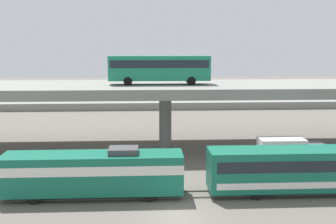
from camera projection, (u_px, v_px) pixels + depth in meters
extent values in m
plane|color=#605B54|center=(177.00, 215.00, 29.03)|extent=(260.00, 260.00, 0.00)
cube|color=#59544C|center=(174.00, 198.00, 32.25)|extent=(110.00, 0.12, 0.12)
cube|color=#59544C|center=(173.00, 191.00, 33.67)|extent=(110.00, 0.12, 0.12)
cube|color=#14664C|center=(93.00, 173.00, 32.29)|extent=(14.71, 3.00, 3.20)
cube|color=silver|center=(93.00, 166.00, 32.19)|extent=(14.71, 3.04, 0.77)
cone|color=silver|center=(3.00, 178.00, 31.97)|extent=(2.01, 2.85, 2.85)
cube|color=black|center=(20.00, 163.00, 31.84)|extent=(2.01, 2.70, 1.02)
cube|color=#3F3F42|center=(124.00, 151.00, 32.11)|extent=(2.40, 1.80, 0.50)
cylinder|color=black|center=(33.00, 199.00, 30.99)|extent=(0.96, 0.18, 0.96)
cylinder|color=black|center=(42.00, 187.00, 33.65)|extent=(0.96, 0.18, 0.96)
cylinder|color=black|center=(149.00, 196.00, 31.46)|extent=(0.96, 0.18, 0.96)
cylinder|color=black|center=(149.00, 185.00, 34.12)|extent=(0.96, 0.18, 0.96)
cube|color=#14664C|center=(336.00, 168.00, 33.31)|extent=(21.72, 3.00, 3.40)
cube|color=black|center=(336.00, 161.00, 33.21)|extent=(20.85, 3.04, 0.95)
cube|color=silver|center=(335.00, 179.00, 33.47)|extent=(20.85, 3.04, 0.54)
cylinder|color=black|center=(257.00, 194.00, 31.90)|extent=(0.92, 0.18, 0.92)
cylinder|color=black|center=(249.00, 183.00, 34.56)|extent=(0.92, 0.18, 0.92)
cube|color=gray|center=(165.00, 89.00, 47.52)|extent=(96.00, 12.62, 1.17)
cylinder|color=gray|center=(165.00, 121.00, 48.17)|extent=(1.50, 1.50, 6.66)
cube|color=#197A56|center=(159.00, 68.00, 46.77)|extent=(12.00, 2.55, 2.90)
cube|color=black|center=(159.00, 64.00, 46.68)|extent=(11.52, 2.59, 0.93)
cube|color=black|center=(209.00, 65.00, 47.01)|extent=(0.08, 2.30, 1.74)
cylinder|color=black|center=(189.00, 79.00, 48.39)|extent=(1.00, 0.26, 1.00)
cylinder|color=black|center=(191.00, 81.00, 46.00)|extent=(1.00, 0.26, 1.00)
cylinder|color=black|center=(129.00, 80.00, 48.01)|extent=(1.00, 0.26, 1.00)
cylinder|color=black|center=(128.00, 81.00, 45.63)|extent=(1.00, 0.26, 1.00)
cube|color=#515459|center=(314.00, 153.00, 40.57)|extent=(2.00, 2.30, 2.00)
cube|color=silver|center=(281.00, 151.00, 40.34)|extent=(4.60, 2.30, 2.60)
cylinder|color=black|center=(307.00, 160.00, 41.80)|extent=(0.88, 0.28, 0.88)
cylinder|color=black|center=(315.00, 166.00, 39.64)|extent=(0.88, 0.28, 0.88)
cylinder|color=black|center=(268.00, 160.00, 41.58)|extent=(0.88, 0.28, 0.88)
cylinder|color=black|center=(274.00, 166.00, 39.43)|extent=(0.88, 0.28, 0.88)
cube|color=gray|center=(158.00, 102.00, 83.07)|extent=(74.70, 13.87, 1.46)
cube|color=black|center=(265.00, 94.00, 84.15)|extent=(4.69, 1.86, 0.70)
cube|color=#1E232B|center=(264.00, 92.00, 84.04)|extent=(2.06, 1.63, 0.48)
cylinder|color=black|center=(270.00, 95.00, 85.15)|extent=(0.64, 0.20, 0.64)
cylinder|color=black|center=(273.00, 97.00, 83.41)|extent=(0.64, 0.20, 0.64)
cylinder|color=black|center=(257.00, 96.00, 85.00)|extent=(0.64, 0.20, 0.64)
cylinder|color=black|center=(259.00, 97.00, 83.27)|extent=(0.64, 0.20, 0.64)
cube|color=#0C4C26|center=(95.00, 96.00, 81.68)|extent=(4.34, 1.81, 0.70)
cube|color=#1E232B|center=(94.00, 93.00, 81.57)|extent=(1.91, 1.59, 0.48)
cylinder|color=black|center=(102.00, 97.00, 82.65)|extent=(0.64, 0.20, 0.64)
cylinder|color=black|center=(101.00, 98.00, 80.95)|extent=(0.64, 0.20, 0.64)
cylinder|color=black|center=(89.00, 97.00, 82.51)|extent=(0.64, 0.20, 0.64)
cylinder|color=black|center=(88.00, 98.00, 80.82)|extent=(0.64, 0.20, 0.64)
cube|color=maroon|center=(30.00, 96.00, 81.06)|extent=(4.10, 1.72, 0.70)
cube|color=#1E232B|center=(29.00, 93.00, 80.95)|extent=(1.81, 1.52, 0.48)
cylinder|color=black|center=(38.00, 97.00, 81.99)|extent=(0.64, 0.20, 0.64)
cylinder|color=black|center=(36.00, 98.00, 80.38)|extent=(0.64, 0.20, 0.64)
cylinder|color=black|center=(25.00, 97.00, 81.86)|extent=(0.64, 0.20, 0.64)
cylinder|color=black|center=(23.00, 99.00, 80.25)|extent=(0.64, 0.20, 0.64)
cube|color=maroon|center=(231.00, 93.00, 86.63)|extent=(4.14, 1.72, 0.70)
cube|color=#1E232B|center=(232.00, 90.00, 86.54)|extent=(1.82, 1.51, 0.48)
cylinder|color=black|center=(226.00, 95.00, 85.82)|extent=(0.64, 0.20, 0.64)
cylinder|color=black|center=(225.00, 94.00, 87.43)|extent=(0.64, 0.20, 0.64)
cylinder|color=black|center=(238.00, 95.00, 85.95)|extent=(0.64, 0.20, 0.64)
cylinder|color=black|center=(236.00, 94.00, 87.56)|extent=(0.64, 0.20, 0.64)
cube|color=#B7B7BC|center=(136.00, 97.00, 80.42)|extent=(4.12, 1.89, 0.70)
cube|color=#1E232B|center=(137.00, 94.00, 80.33)|extent=(1.81, 1.67, 0.48)
cylinder|color=black|center=(130.00, 99.00, 79.53)|extent=(0.64, 0.20, 0.64)
cylinder|color=black|center=(130.00, 98.00, 81.30)|extent=(0.64, 0.20, 0.64)
cylinder|color=black|center=(143.00, 99.00, 79.66)|extent=(0.64, 0.20, 0.64)
cylinder|color=black|center=(143.00, 98.00, 81.43)|extent=(0.64, 0.20, 0.64)
cube|color=#515459|center=(95.00, 94.00, 84.94)|extent=(4.34, 1.74, 0.70)
cube|color=#1E232B|center=(94.00, 91.00, 84.83)|extent=(1.91, 1.53, 0.48)
cylinder|color=black|center=(102.00, 95.00, 85.88)|extent=(0.64, 0.20, 0.64)
cylinder|color=black|center=(101.00, 96.00, 84.26)|extent=(0.64, 0.20, 0.64)
cylinder|color=black|center=(90.00, 95.00, 85.75)|extent=(0.64, 0.20, 0.64)
cylinder|color=black|center=(88.00, 96.00, 84.12)|extent=(0.64, 0.20, 0.64)
cube|color=black|center=(64.00, 95.00, 82.67)|extent=(4.34, 1.83, 0.70)
cube|color=#1E232B|center=(65.00, 93.00, 82.59)|extent=(1.91, 1.61, 0.48)
cylinder|color=black|center=(57.00, 98.00, 81.81)|extent=(0.64, 0.20, 0.64)
cylinder|color=black|center=(59.00, 96.00, 83.52)|extent=(0.64, 0.20, 0.64)
cylinder|color=black|center=(70.00, 97.00, 81.94)|extent=(0.64, 0.20, 0.64)
cylinder|color=black|center=(72.00, 96.00, 83.66)|extent=(0.64, 0.20, 0.64)
cube|color=#2D5170|center=(156.00, 93.00, 105.85)|extent=(140.00, 36.00, 0.01)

